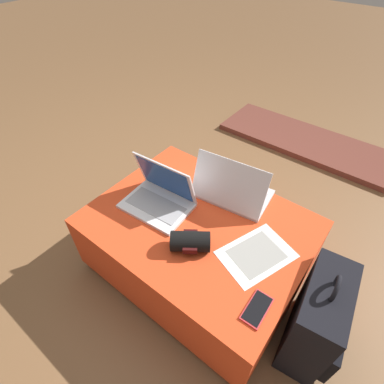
% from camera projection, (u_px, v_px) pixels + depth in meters
% --- Properties ---
extents(ground_plane, '(14.00, 14.00, 0.00)m').
position_uv_depth(ground_plane, '(198.00, 267.00, 1.65)').
color(ground_plane, brown).
extents(ottoman, '(1.00, 0.76, 0.38)m').
position_uv_depth(ottoman, '(198.00, 246.00, 1.52)').
color(ottoman, maroon).
rests_on(ottoman, ground_plane).
extents(laptop_near, '(0.34, 0.25, 0.23)m').
position_uv_depth(laptop_near, '(160.00, 196.00, 1.44)').
color(laptop_near, silver).
rests_on(laptop_near, ottoman).
extents(laptop_far, '(0.38, 0.28, 0.24)m').
position_uv_depth(laptop_far, '(232.00, 190.00, 1.47)').
color(laptop_far, silver).
rests_on(laptop_far, ottoman).
extents(cell_phone, '(0.08, 0.14, 0.01)m').
position_uv_depth(cell_phone, '(257.00, 309.00, 1.08)').
color(cell_phone, red).
rests_on(cell_phone, ottoman).
extents(backpack, '(0.24, 0.37, 0.52)m').
position_uv_depth(backpack, '(317.00, 321.00, 1.22)').
color(backpack, black).
rests_on(backpack, ground_plane).
extents(paper_sheet, '(0.30, 0.35, 0.00)m').
position_uv_depth(paper_sheet, '(256.00, 254.00, 1.25)').
color(paper_sheet, white).
rests_on(paper_sheet, ottoman).
extents(wrist_brace, '(0.18, 0.17, 0.09)m').
position_uv_depth(wrist_brace, '(190.00, 241.00, 1.25)').
color(wrist_brace, black).
rests_on(wrist_brace, ottoman).
extents(fireplace_hearth, '(1.40, 0.50, 0.04)m').
position_uv_depth(fireplace_hearth, '(306.00, 141.00, 2.50)').
color(fireplace_hearth, brown).
rests_on(fireplace_hearth, ground_plane).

